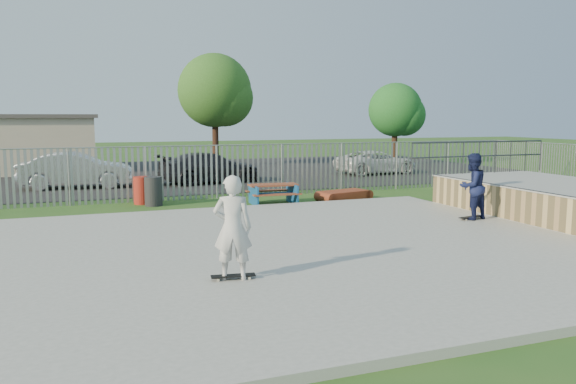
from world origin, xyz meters
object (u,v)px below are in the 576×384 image
object	(u,v)px
car_silver	(77,170)
car_dark	(210,168)
trash_bin_grey	(153,191)
car_white	(376,162)
picnic_table	(273,194)
skater_navy	(472,186)
funbox	(344,195)
trash_bin_red	(142,190)
tree_right	(395,110)
tree_mid	(215,91)
skater_white	(233,228)

from	to	relation	value
car_silver	car_dark	distance (m)	5.80
trash_bin_grey	car_white	size ratio (longest dim) A/B	0.22
trash_bin_grey	car_dark	world-z (taller)	car_dark
car_silver	picnic_table	bearing A→B (deg)	-132.47
trash_bin_grey	skater_navy	bearing A→B (deg)	-39.58
funbox	trash_bin_red	distance (m)	7.28
picnic_table	tree_right	world-z (taller)	tree_right
picnic_table	car_silver	world-z (taller)	car_silver
trash_bin_grey	car_dark	xyz separation A→B (m)	(3.33, 5.92, 0.21)
trash_bin_grey	skater_navy	size ratio (longest dim) A/B	0.53
car_white	tree_right	xyz separation A→B (m)	(3.89, 4.59, 2.84)
car_white	tree_mid	bearing A→B (deg)	37.97
funbox	tree_mid	xyz separation A→B (m)	(-1.18, 15.52, 4.46)
funbox	trash_bin_grey	distance (m)	6.86
car_silver	skater_white	world-z (taller)	skater_white
picnic_table	tree_right	xyz separation A→B (m)	(12.51, 12.62, 3.12)
car_dark	car_white	xyz separation A→B (m)	(9.27, 0.99, -0.07)
skater_white	trash_bin_red	bearing A→B (deg)	-69.56
car_dark	trash_bin_grey	bearing A→B (deg)	140.90
tree_mid	skater_white	bearing A→B (deg)	-102.51
car_dark	skater_white	xyz separation A→B (m)	(-3.19, -16.01, 0.38)
car_dark	tree_mid	distance (m)	9.59
tree_mid	funbox	bearing A→B (deg)	-85.66
funbox	tree_right	xyz separation A→B (m)	(9.75, 12.63, 3.31)
tree_mid	tree_right	xyz separation A→B (m)	(10.93, -2.88, -1.15)
car_silver	car_dark	xyz separation A→B (m)	(5.80, -0.10, -0.07)
funbox	car_white	xyz separation A→B (m)	(5.85, 8.05, 0.47)
car_silver	car_white	xyz separation A→B (m)	(15.08, 0.89, -0.15)
tree_right	skater_white	size ratio (longest dim) A/B	2.74
funbox	tree_mid	size ratio (longest dim) A/B	0.28
skater_white	tree_mid	bearing A→B (deg)	-84.59
trash_bin_grey	car_white	world-z (taller)	car_white
trash_bin_grey	tree_mid	world-z (taller)	tree_mid
funbox	car_white	size ratio (longest dim) A/B	0.43
car_dark	picnic_table	bearing A→B (deg)	175.64
trash_bin_red	skater_white	bearing A→B (deg)	-87.48
funbox	skater_white	xyz separation A→B (m)	(-6.61, -8.95, 0.92)
tree_mid	skater_white	xyz separation A→B (m)	(-5.43, -24.47, -3.54)
trash_bin_grey	car_silver	xyz separation A→B (m)	(-2.47, 6.01, 0.29)
trash_bin_red	car_dark	world-z (taller)	car_dark
tree_mid	skater_navy	distance (m)	21.48
trash_bin_red	picnic_table	bearing A→B (deg)	-21.25
tree_mid	tree_right	world-z (taller)	tree_mid
tree_mid	skater_navy	world-z (taller)	tree_mid
tree_mid	tree_right	size ratio (longest dim) A/B	1.33
trash_bin_grey	skater_navy	distance (m)	10.48
trash_bin_red	tree_mid	world-z (taller)	tree_mid
picnic_table	car_white	distance (m)	11.78
funbox	car_silver	size ratio (longest dim) A/B	0.41
funbox	car_white	world-z (taller)	car_white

